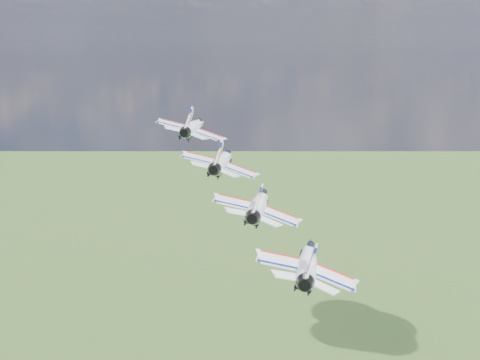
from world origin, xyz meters
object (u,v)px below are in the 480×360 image
at_px(jet_0, 194,126).
at_px(jet_3, 308,260).
at_px(jet_2, 259,203).
at_px(jet_1, 223,160).

relative_size(jet_0, jet_3, 1.00).
height_order(jet_0, jet_3, jet_0).
bearing_deg(jet_2, jet_0, 119.07).
height_order(jet_0, jet_1, jet_0).
relative_size(jet_2, jet_3, 1.00).
bearing_deg(jet_1, jet_0, 119.07).
xyz_separation_m(jet_0, jet_3, (27.91, -25.60, -8.77)).
xyz_separation_m(jet_0, jet_2, (18.61, -17.06, -5.85)).
xyz_separation_m(jet_1, jet_2, (9.30, -8.53, -2.92)).
relative_size(jet_1, jet_3, 1.00).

